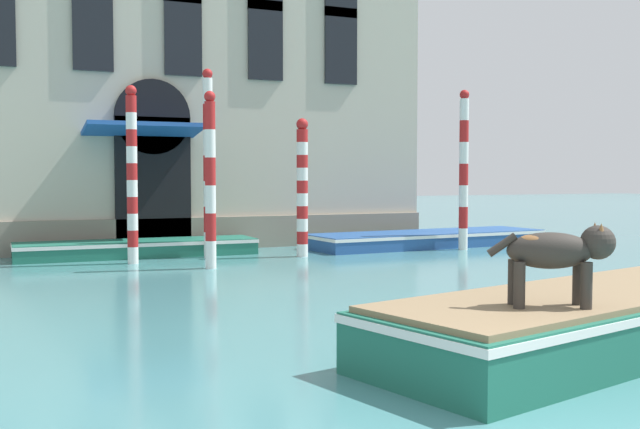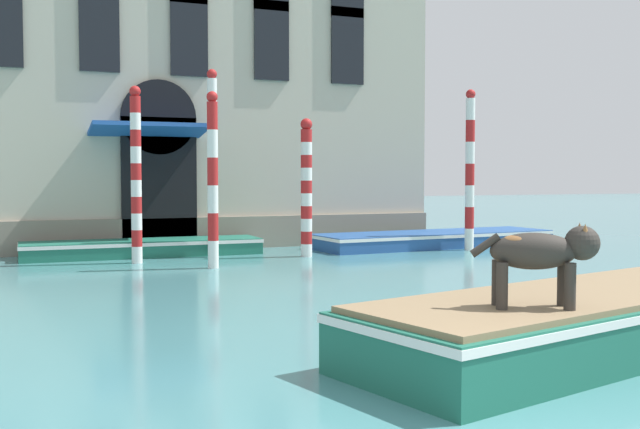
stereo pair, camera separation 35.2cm
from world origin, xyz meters
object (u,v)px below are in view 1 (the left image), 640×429
object	(u,v)px
mooring_pole_3	(208,163)
mooring_pole_4	(210,179)
mooring_pole_1	(464,169)
mooring_pole_2	(132,174)
boat_moored_far	(428,238)
dog_on_deck	(559,252)
boat_moored_near_palazzo	(138,248)
mooring_pole_0	(302,187)
boat_foreground	(604,316)

from	to	relation	value
mooring_pole_3	mooring_pole_4	distance (m)	2.16
mooring_pole_4	mooring_pole_3	bearing A→B (deg)	76.31
mooring_pole_1	mooring_pole_2	world-z (taller)	mooring_pole_1
boat_moored_far	mooring_pole_3	distance (m)	6.54
mooring_pole_4	mooring_pole_2	bearing A→B (deg)	131.49
dog_on_deck	mooring_pole_4	distance (m)	9.47
boat_moored_far	mooring_pole_1	size ratio (longest dim) A/B	1.67
boat_moored_near_palazzo	mooring_pole_0	xyz separation A→B (m)	(3.57, -1.59, 1.45)
mooring_pole_0	mooring_pole_4	bearing A→B (deg)	-152.22
dog_on_deck	boat_moored_far	distance (m)	13.25
mooring_pole_1	mooring_pole_4	size ratio (longest dim) A/B	1.13
boat_foreground	mooring_pole_0	world-z (taller)	mooring_pole_0
boat_foreground	dog_on_deck	xyz separation A→B (m)	(-1.27, -0.72, 0.84)
boat_foreground	mooring_pole_3	bearing A→B (deg)	84.80
mooring_pole_1	boat_moored_far	bearing A→B (deg)	106.06
mooring_pole_0	mooring_pole_2	bearing A→B (deg)	177.83
mooring_pole_0	mooring_pole_3	world-z (taller)	mooring_pole_3
boat_moored_near_palazzo	mooring_pole_2	size ratio (longest dim) A/B	1.45
mooring_pole_1	mooring_pole_3	bearing A→B (deg)	173.10
mooring_pole_2	mooring_pole_3	xyz separation A→B (m)	(1.84, 0.55, 0.26)
mooring_pole_3	mooring_pole_4	world-z (taller)	mooring_pole_3
mooring_pole_4	boat_foreground	bearing A→B (deg)	-76.03
boat_moored_far	mooring_pole_1	distance (m)	2.24
mooring_pole_0	mooring_pole_2	xyz separation A→B (m)	(-3.93, 0.15, 0.30)
mooring_pole_4	mooring_pole_0	bearing A→B (deg)	27.78
mooring_pole_0	mooring_pole_4	distance (m)	2.93
boat_moored_near_palazzo	mooring_pole_3	xyz separation A→B (m)	(1.48, -0.88, 2.01)
boat_moored_near_palazzo	mooring_pole_0	bearing A→B (deg)	-24.02
boat_foreground	boat_moored_far	distance (m)	12.04
boat_foreground	mooring_pole_1	bearing A→B (deg)	49.86
boat_moored_far	mooring_pole_3	world-z (taller)	mooring_pole_3
mooring_pole_2	mooring_pole_3	distance (m)	1.94
dog_on_deck	boat_moored_near_palazzo	distance (m)	12.53
boat_foreground	mooring_pole_0	xyz separation A→B (m)	(0.43, 10.05, 1.30)
boat_moored_near_palazzo	mooring_pole_2	xyz separation A→B (m)	(-0.36, -1.44, 1.75)
boat_moored_near_palazzo	boat_moored_far	bearing A→B (deg)	-3.70
boat_moored_far	mooring_pole_1	xyz separation A→B (m)	(0.34, -1.19, 1.87)
boat_moored_far	mooring_pole_2	world-z (taller)	mooring_pole_2
boat_moored_near_palazzo	boat_moored_far	xyz separation A→B (m)	(7.70, -0.49, 0.01)
mooring_pole_3	boat_moored_far	bearing A→B (deg)	3.62
boat_moored_far	mooring_pole_4	xyz separation A→B (m)	(-6.71, -2.46, 1.63)
mooring_pole_1	mooring_pole_4	world-z (taller)	mooring_pole_1
boat_foreground	mooring_pole_1	world-z (taller)	mooring_pole_1
boat_moored_far	mooring_pole_4	world-z (taller)	mooring_pole_4
mooring_pole_1	mooring_pole_4	distance (m)	7.17
dog_on_deck	boat_moored_near_palazzo	bearing A→B (deg)	123.79
boat_moored_far	mooring_pole_1	world-z (taller)	mooring_pole_1
boat_foreground	mooring_pole_0	bearing A→B (deg)	73.60
boat_moored_far	mooring_pole_4	bearing A→B (deg)	-164.22
dog_on_deck	mooring_pole_2	distance (m)	11.17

